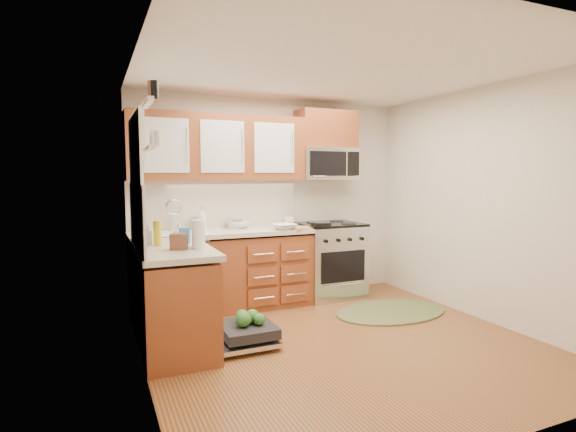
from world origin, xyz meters
name	(u,v)px	position (x,y,z in m)	size (l,w,h in m)	color
floor	(340,342)	(0.00, 0.00, 0.00)	(3.50, 3.50, 0.00)	brown
ceiling	(344,69)	(0.00, 0.00, 2.50)	(3.50, 3.50, 0.00)	white
wall_back	(272,199)	(0.00, 1.75, 1.25)	(3.50, 0.04, 2.50)	beige
wall_front	(502,233)	(0.00, -1.75, 1.25)	(3.50, 0.04, 2.50)	beige
wall_left	(141,217)	(-1.75, 0.00, 1.25)	(0.04, 3.50, 2.50)	beige
wall_right	(484,204)	(1.75, 0.00, 1.25)	(0.04, 3.50, 2.50)	beige
base_cabinet_back	(223,273)	(-0.73, 1.45, 0.42)	(2.05, 0.60, 0.85)	brown
base_cabinet_left	(173,301)	(-1.45, 0.52, 0.42)	(0.60, 1.25, 0.85)	brown
countertop_back	(223,233)	(-0.72, 1.44, 0.90)	(2.07, 0.64, 0.05)	beige
countertop_left	(173,249)	(-1.44, 0.53, 0.90)	(0.64, 1.27, 0.05)	beige
backsplash_back	(216,204)	(-0.73, 1.74, 1.21)	(2.05, 0.02, 0.57)	beige
backsplash_left	(137,216)	(-1.74, 0.52, 1.21)	(0.02, 1.25, 0.57)	beige
upper_cabinets	(218,148)	(-0.73, 1.57, 1.88)	(2.05, 0.35, 0.75)	brown
cabinet_over_mw	(326,129)	(0.68, 1.57, 2.13)	(0.76, 0.35, 0.47)	brown
range	(330,260)	(0.68, 1.43, 0.47)	(0.76, 0.64, 0.95)	silver
microwave	(327,164)	(0.68, 1.55, 1.70)	(0.76, 0.38, 0.40)	silver
sink	(177,244)	(-1.25, 1.42, 0.80)	(0.62, 0.50, 0.26)	white
dishwasher	(243,335)	(-0.86, 0.30, 0.10)	(0.70, 0.60, 0.20)	silver
window	(136,177)	(-1.74, 0.50, 1.55)	(0.03, 1.05, 1.05)	white
window_blind	(138,138)	(-1.71, 0.50, 1.88)	(0.02, 0.96, 0.40)	white
shelf_upper	(147,103)	(-1.72, -0.35, 2.05)	(0.04, 0.40, 0.03)	white
shelf_lower	(149,148)	(-1.72, -0.35, 1.75)	(0.04, 0.40, 0.03)	white
rug	(391,312)	(0.98, 0.55, 0.01)	(1.34, 0.87, 0.02)	#5F6E3E
skillet	(320,224)	(0.40, 1.18, 0.97)	(0.26, 0.26, 0.05)	black
stock_pot	(235,224)	(-0.53, 1.60, 0.98)	(0.18, 0.18, 0.11)	silver
cutting_board	(302,228)	(0.18, 1.22, 0.93)	(0.28, 0.18, 0.02)	tan
canister	(195,223)	(-1.00, 1.63, 1.00)	(0.10, 0.10, 0.15)	silver
paper_towel_roll	(198,235)	(-1.25, 0.31, 1.05)	(0.11, 0.11, 0.25)	white
mustard_bottle	(157,233)	(-1.56, 0.62, 1.04)	(0.07, 0.07, 0.23)	yellow
red_bottle	(195,233)	(-1.25, 0.43, 1.05)	(0.06, 0.06, 0.24)	#A9120E
wooden_box	(179,242)	(-1.42, 0.33, 0.99)	(0.14, 0.10, 0.14)	brown
blue_carton	(184,235)	(-1.31, 0.66, 1.00)	(0.09, 0.06, 0.15)	teal
bowl_a	(284,227)	(-0.04, 1.25, 0.96)	(0.27, 0.27, 0.07)	#999999
bowl_b	(238,224)	(-0.49, 1.60, 0.97)	(0.28, 0.28, 0.09)	#999999
cup	(289,221)	(0.20, 1.65, 0.98)	(0.14, 0.14, 0.11)	#999999
soap_bottle_a	(201,220)	(-1.00, 1.31, 1.07)	(0.11, 0.11, 0.29)	#999999
soap_bottle_b	(149,234)	(-1.62, 0.73, 1.02)	(0.09, 0.09, 0.20)	#999999
soap_bottle_c	(179,232)	(-1.31, 0.91, 1.00)	(0.12, 0.12, 0.16)	#999999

